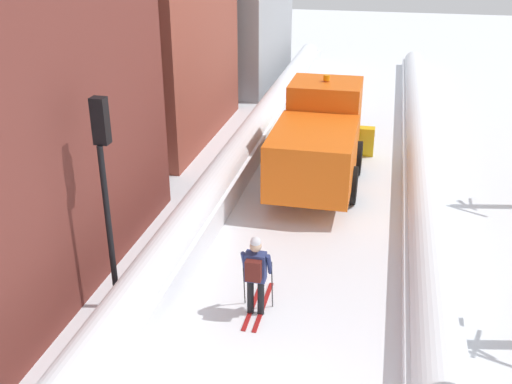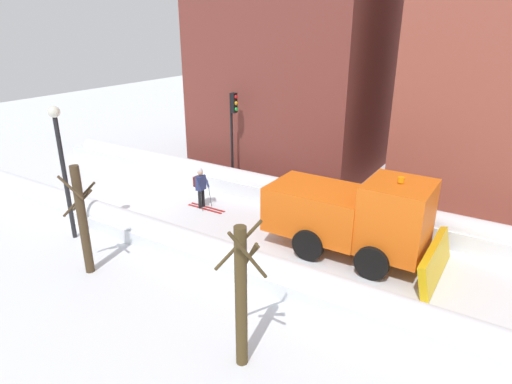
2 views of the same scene
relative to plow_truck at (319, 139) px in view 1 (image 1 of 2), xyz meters
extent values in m
plane|color=white|center=(0.25, -0.08, -1.48)|extent=(80.00, 80.00, 0.00)
cube|color=white|center=(-2.65, -0.08, -1.12)|extent=(1.10, 36.00, 0.71)
cylinder|color=white|center=(-2.65, -0.08, -0.77)|extent=(0.90, 34.20, 0.90)
cube|color=white|center=(3.14, -0.08, -1.22)|extent=(1.10, 36.00, 0.52)
cylinder|color=white|center=(3.14, -0.08, -0.96)|extent=(0.90, 34.20, 0.90)
cube|color=orange|center=(0.00, -1.32, -0.08)|extent=(2.30, 3.40, 1.60)
cube|color=orange|center=(0.00, 1.38, 0.27)|extent=(2.20, 2.00, 2.30)
cube|color=black|center=(0.00, 2.34, 0.78)|extent=(1.85, 0.06, 1.01)
cube|color=gold|center=(0.00, 2.73, -0.93)|extent=(3.20, 0.46, 1.13)
cylinder|color=orange|center=(0.00, 1.38, 1.54)|extent=(0.20, 0.20, 0.18)
cylinder|color=black|center=(-1.15, 1.08, -0.93)|extent=(0.25, 1.10, 1.10)
cylinder|color=black|center=(1.15, 1.08, -0.93)|extent=(0.25, 1.10, 1.10)
cylinder|color=black|center=(-1.15, -1.12, -0.93)|extent=(0.25, 1.10, 1.10)
cylinder|color=black|center=(1.15, -1.12, -0.93)|extent=(0.25, 1.10, 1.10)
cylinder|color=black|center=(-0.50, -6.98, -1.07)|extent=(0.14, 0.14, 0.82)
cylinder|color=black|center=(-0.28, -6.98, -1.07)|extent=(0.14, 0.14, 0.82)
cube|color=navy|center=(-0.39, -6.98, -0.35)|extent=(0.42, 0.26, 0.62)
cube|color=#591E19|center=(-0.39, -7.19, -0.32)|extent=(0.32, 0.16, 0.44)
sphere|color=tan|center=(-0.39, -6.98, 0.12)|extent=(0.24, 0.24, 0.24)
sphere|color=silver|center=(-0.39, -6.98, 0.22)|extent=(0.22, 0.22, 0.22)
cylinder|color=navy|center=(-0.65, -6.88, -0.32)|extent=(0.09, 0.33, 0.56)
cylinder|color=navy|center=(-0.13, -6.88, -0.32)|extent=(0.09, 0.33, 0.56)
cube|color=maroon|center=(-0.50, -6.73, -1.46)|extent=(0.09, 1.80, 0.03)
cube|color=maroon|center=(-0.28, -6.73, -1.46)|extent=(0.09, 1.80, 0.03)
cylinder|color=#262628|center=(-0.69, -6.76, -0.88)|extent=(0.02, 0.19, 1.19)
cylinder|color=#262628|center=(-0.09, -6.76, -0.88)|extent=(0.02, 0.19, 1.19)
cylinder|color=black|center=(-3.30, -7.39, 0.33)|extent=(0.12, 0.12, 3.62)
cube|color=black|center=(-3.30, -7.25, 2.60)|extent=(0.28, 0.24, 0.90)
sphere|color=red|center=(-3.30, -7.12, 2.88)|extent=(0.18, 0.18, 0.18)
sphere|color=gold|center=(-3.30, -7.12, 2.60)|extent=(0.18, 0.18, 0.18)
sphere|color=green|center=(-3.30, -7.12, 2.32)|extent=(0.18, 0.18, 0.18)
camera|label=1|loc=(1.86, -17.04, 5.99)|focal=41.90mm
camera|label=2|loc=(13.12, 4.44, 6.15)|focal=30.80mm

